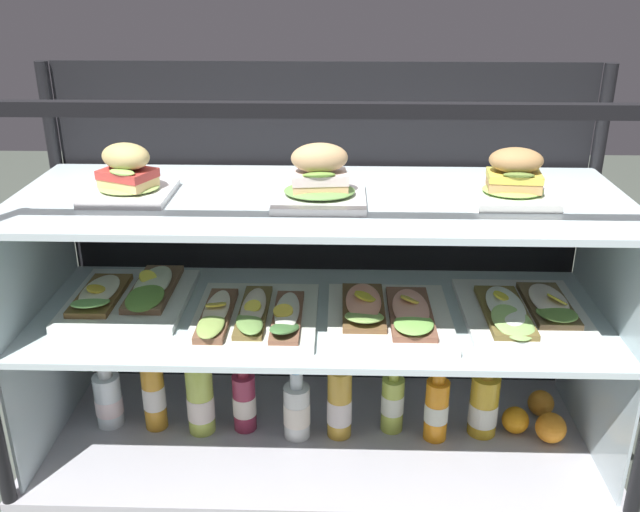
% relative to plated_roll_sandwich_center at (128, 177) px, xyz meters
% --- Properties ---
extents(ground_plane, '(6.00, 6.00, 0.02)m').
position_rel_plated_roll_sandwich_center_xyz_m(ground_plane, '(0.42, 0.02, -0.72)').
color(ground_plane, '#444A42').
rests_on(ground_plane, ground).
extents(case_base_deck, '(1.41, 0.55, 0.03)m').
position_rel_plated_roll_sandwich_center_xyz_m(case_base_deck, '(0.42, 0.02, -0.70)').
color(case_base_deck, '#B7B5BD').
rests_on(case_base_deck, ground).
extents(case_frame, '(1.41, 0.55, 0.92)m').
position_rel_plated_roll_sandwich_center_xyz_m(case_frame, '(0.42, 0.18, -0.21)').
color(case_frame, black).
rests_on(case_frame, ground).
extents(riser_lower_tier, '(1.34, 0.48, 0.34)m').
position_rel_plated_roll_sandwich_center_xyz_m(riser_lower_tier, '(0.42, 0.02, -0.51)').
color(riser_lower_tier, silver).
rests_on(riser_lower_tier, case_base_deck).
extents(shelf_lower_glass, '(1.36, 0.50, 0.01)m').
position_rel_plated_roll_sandwich_center_xyz_m(shelf_lower_glass, '(0.42, 0.02, -0.34)').
color(shelf_lower_glass, silver).
rests_on(shelf_lower_glass, riser_lower_tier).
extents(riser_upper_tier, '(1.34, 0.48, 0.27)m').
position_rel_plated_roll_sandwich_center_xyz_m(riser_upper_tier, '(0.42, 0.02, -0.20)').
color(riser_upper_tier, silver).
rests_on(riser_upper_tier, shelf_lower_glass).
extents(shelf_upper_glass, '(1.36, 0.50, 0.01)m').
position_rel_plated_roll_sandwich_center_xyz_m(shelf_upper_glass, '(0.42, 0.02, -0.05)').
color(shelf_upper_glass, silver).
rests_on(shelf_upper_glass, riser_upper_tier).
extents(plated_roll_sandwich_center, '(0.18, 0.18, 0.12)m').
position_rel_plated_roll_sandwich_center_xyz_m(plated_roll_sandwich_center, '(0.00, 0.00, 0.00)').
color(plated_roll_sandwich_center, white).
rests_on(plated_roll_sandwich_center, shelf_upper_glass).
extents(plated_roll_sandwich_far_right, '(0.20, 0.20, 0.13)m').
position_rel_plated_roll_sandwich_center_xyz_m(plated_roll_sandwich_far_right, '(0.42, -0.02, 0.00)').
color(plated_roll_sandwich_far_right, white).
rests_on(plated_roll_sandwich_far_right, shelf_upper_glass).
extents(plated_roll_sandwich_mid_left, '(0.17, 0.17, 0.12)m').
position_rel_plated_roll_sandwich_center_xyz_m(plated_roll_sandwich_mid_left, '(0.83, -0.00, -0.00)').
color(plated_roll_sandwich_mid_left, white).
rests_on(plated_roll_sandwich_mid_left, shelf_upper_glass).
extents(open_sandwich_tray_far_left, '(0.28, 0.32, 0.07)m').
position_rel_plated_roll_sandwich_center_xyz_m(open_sandwich_tray_far_left, '(-0.04, 0.05, -0.31)').
color(open_sandwich_tray_far_left, white).
rests_on(open_sandwich_tray_far_left, shelf_lower_glass).
extents(open_sandwich_tray_center, '(0.28, 0.33, 0.06)m').
position_rel_plated_roll_sandwich_center_xyz_m(open_sandwich_tray_center, '(0.27, -0.04, -0.31)').
color(open_sandwich_tray_center, white).
rests_on(open_sandwich_tray_center, shelf_lower_glass).
extents(open_sandwich_tray_far_right, '(0.28, 0.32, 0.06)m').
position_rel_plated_roll_sandwich_center_xyz_m(open_sandwich_tray_far_right, '(0.57, -0.03, -0.31)').
color(open_sandwich_tray_far_right, white).
rests_on(open_sandwich_tray_far_right, shelf_lower_glass).
extents(open_sandwich_tray_mid_left, '(0.28, 0.34, 0.06)m').
position_rel_plated_roll_sandwich_center_xyz_m(open_sandwich_tray_mid_left, '(0.89, -0.00, -0.31)').
color(open_sandwich_tray_mid_left, white).
rests_on(open_sandwich_tray_mid_left, shelf_lower_glass).
extents(juice_bottle_back_left, '(0.07, 0.07, 0.20)m').
position_rel_plated_roll_sandwich_center_xyz_m(juice_bottle_back_left, '(-0.13, 0.05, -0.61)').
color(juice_bottle_back_left, white).
rests_on(juice_bottle_back_left, case_base_deck).
extents(juice_bottle_front_right_end, '(0.06, 0.06, 0.24)m').
position_rel_plated_roll_sandwich_center_xyz_m(juice_bottle_front_right_end, '(-0.01, 0.04, -0.58)').
color(juice_bottle_front_right_end, gold).
rests_on(juice_bottle_front_right_end, case_base_deck).
extents(juice_bottle_near_post, '(0.07, 0.07, 0.25)m').
position_rel_plated_roll_sandwich_center_xyz_m(juice_bottle_near_post, '(0.11, 0.02, -0.59)').
color(juice_bottle_near_post, '#BBD152').
rests_on(juice_bottle_near_post, case_base_deck).
extents(juice_bottle_front_middle, '(0.06, 0.06, 0.21)m').
position_rel_plated_roll_sandwich_center_xyz_m(juice_bottle_front_middle, '(0.22, 0.04, -0.60)').
color(juice_bottle_front_middle, '#932A45').
rests_on(juice_bottle_front_middle, case_base_deck).
extents(juice_bottle_back_right, '(0.07, 0.07, 0.20)m').
position_rel_plated_roll_sandwich_center_xyz_m(juice_bottle_back_right, '(0.36, 0.01, -0.60)').
color(juice_bottle_back_right, white).
rests_on(juice_bottle_back_right, case_base_deck).
extents(juice_bottle_front_fourth, '(0.06, 0.06, 0.25)m').
position_rel_plated_roll_sandwich_center_xyz_m(juice_bottle_front_fourth, '(0.47, 0.02, -0.59)').
color(juice_bottle_front_fourth, gold).
rests_on(juice_bottle_front_fourth, case_base_deck).
extents(juice_bottle_front_second, '(0.06, 0.06, 0.20)m').
position_rel_plated_roll_sandwich_center_xyz_m(juice_bottle_front_second, '(0.60, 0.04, -0.60)').
color(juice_bottle_front_second, '#B1C74B').
rests_on(juice_bottle_front_second, case_base_deck).
extents(juice_bottle_tucked_behind, '(0.06, 0.06, 0.21)m').
position_rel_plated_roll_sandwich_center_xyz_m(juice_bottle_tucked_behind, '(0.71, 0.01, -0.59)').
color(juice_bottle_tucked_behind, orange).
rests_on(juice_bottle_tucked_behind, case_base_deck).
extents(juice_bottle_front_left_end, '(0.07, 0.07, 0.21)m').
position_rel_plated_roll_sandwich_center_xyz_m(juice_bottle_front_left_end, '(0.83, 0.04, -0.60)').
color(juice_bottle_front_left_end, gold).
rests_on(juice_bottle_front_left_end, case_base_deck).
extents(orange_fruit_beside_bottles, '(0.07, 0.07, 0.07)m').
position_rel_plated_roll_sandwich_center_xyz_m(orange_fruit_beside_bottles, '(0.92, 0.04, -0.65)').
color(orange_fruit_beside_bottles, orange).
rests_on(orange_fruit_beside_bottles, case_base_deck).
extents(orange_fruit_near_left_post, '(0.08, 0.08, 0.08)m').
position_rel_plated_roll_sandwich_center_xyz_m(orange_fruit_near_left_post, '(1.00, 0.01, -0.64)').
color(orange_fruit_near_left_post, orange).
rests_on(orange_fruit_near_left_post, case_base_deck).
extents(orange_fruit_rolled_forward, '(0.07, 0.07, 0.07)m').
position_rel_plated_roll_sandwich_center_xyz_m(orange_fruit_rolled_forward, '(1.00, 0.12, -0.65)').
color(orange_fruit_rolled_forward, orange).
rests_on(orange_fruit_rolled_forward, case_base_deck).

